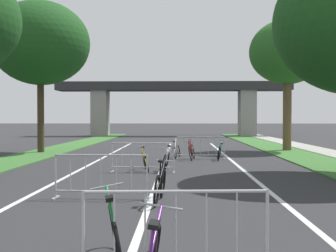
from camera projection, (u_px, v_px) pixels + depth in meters
name	position (u px, v px, depth m)	size (l,w,h in m)	color
grass_verge_left	(46.00, 152.00, 23.75)	(2.40, 53.73, 0.05)	#386B2D
grass_verge_right	(290.00, 153.00, 23.39)	(2.40, 53.73, 0.05)	#386B2D
sidewalk_path_right	(329.00, 153.00, 23.34)	(1.68, 53.73, 0.08)	#9E9B93
lane_stripe_center	(163.00, 166.00, 17.14)	(0.14, 31.08, 0.01)	silver
lane_stripe_right_lane	(239.00, 166.00, 17.06)	(0.14, 31.08, 0.01)	silver
lane_stripe_left_lane	(87.00, 166.00, 17.22)	(0.14, 31.08, 0.01)	silver
overpass_bridge	(173.00, 97.00, 45.91)	(24.48, 2.87, 5.67)	#2D2D30
tree_left_maple_mid	(40.00, 43.00, 23.54)	(5.32, 5.32, 8.21)	#3D2D1E
tree_right_oak_mid	(287.00, 53.00, 24.98)	(4.36, 4.36, 7.55)	brown
crowd_barrier_nearest	(176.00, 235.00, 5.15)	(2.26, 0.57, 1.05)	#ADADB2
crowd_barrier_second	(101.00, 177.00, 10.21)	(2.26, 0.55, 1.05)	#ADADB2
crowd_barrier_third	(143.00, 157.00, 15.20)	(2.26, 0.57, 1.05)	#ADADB2
crowd_barrier_fourth	(201.00, 148.00, 20.16)	(2.25, 0.49, 1.05)	#ADADB2
bicycle_red_0	(192.00, 151.00, 19.75)	(0.62, 1.67, 0.95)	black
bicycle_black_1	(160.00, 185.00, 9.81)	(0.46, 1.77, 0.98)	black
bicycle_white_2	(166.00, 161.00, 15.60)	(0.51, 1.66, 0.91)	black
bicycle_green_3	(116.00, 235.00, 5.64)	(0.67, 1.68, 1.00)	black
bicycle_yellow_4	(145.00, 160.00, 15.76)	(0.62, 1.69, 0.90)	black
bicycle_teal_5	(219.00, 152.00, 19.74)	(0.50, 1.64, 0.96)	black
bicycle_silver_7	(176.00, 151.00, 20.71)	(0.52, 1.63, 0.97)	black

